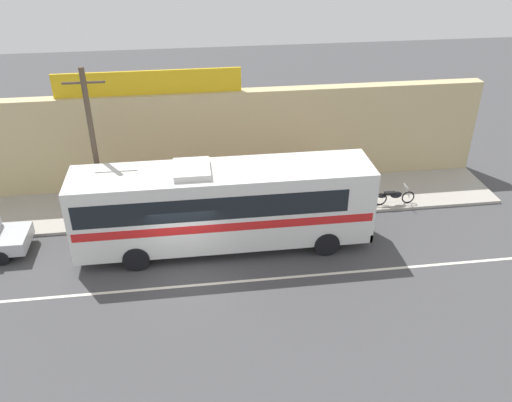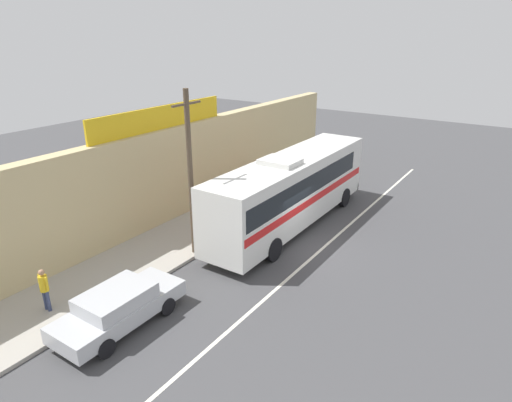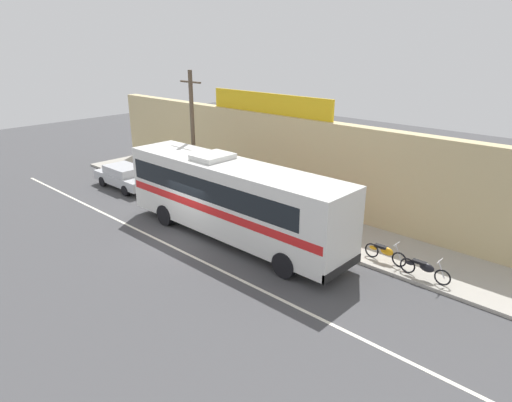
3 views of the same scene
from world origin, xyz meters
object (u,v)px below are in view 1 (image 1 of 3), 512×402
Objects in this scene: motorcycle_black at (356,196)px; pedestrian_far_left at (209,181)px; pedestrian_by_curb at (283,173)px; motorcycle_purple at (394,196)px; intercity_bus at (222,203)px; utility_pole at (95,150)px.

pedestrian_far_left is (-6.78, 1.43, 0.51)m from motorcycle_black.
motorcycle_black is 6.95m from pedestrian_far_left.
motorcycle_black is at bearing -28.43° from pedestrian_by_curb.
pedestrian_by_curb reaches higher than motorcycle_purple.
utility_pole reaches higher than intercity_bus.
intercity_bus reaches higher than pedestrian_by_curb.
intercity_bus is 6.92× the size of pedestrian_by_curb.
intercity_bus is at bearing -128.43° from pedestrian_by_curb.
utility_pole is 8.89m from pedestrian_by_curb.
pedestrian_by_curb is at bearing 151.57° from motorcycle_black.
pedestrian_by_curb is (-4.90, 1.96, 0.58)m from motorcycle_purple.
motorcycle_purple is 1.76m from motorcycle_black.
motorcycle_purple is 5.31m from pedestrian_by_curb.
intercity_bus reaches higher than motorcycle_black.
intercity_bus is 5.34m from pedestrian_by_curb.
utility_pole is (-4.95, 2.02, 1.73)m from intercity_bus.
pedestrian_far_left is (4.60, 1.83, -2.73)m from utility_pole.
motorcycle_black is at bearing 171.82° from motorcycle_purple.
intercity_bus is at bearing -84.81° from pedestrian_far_left.
pedestrian_by_curb reaches higher than motorcycle_black.
intercity_bus is 7.03m from motorcycle_black.
intercity_bus is 6.50× the size of motorcycle_black.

